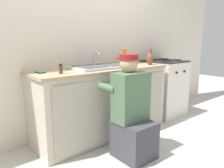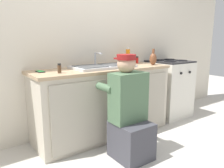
{
  "view_description": "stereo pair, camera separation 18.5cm",
  "coord_description": "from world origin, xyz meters",
  "px_view_note": "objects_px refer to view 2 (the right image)",
  "views": [
    {
      "loc": [
        -1.67,
        -1.93,
        1.24
      ],
      "look_at": [
        0.0,
        0.1,
        0.72
      ],
      "focal_mm": 35.0,
      "sensor_mm": 36.0,
      "label": 1
    },
    {
      "loc": [
        -1.52,
        -2.04,
        1.24
      ],
      "look_at": [
        0.0,
        0.1,
        0.72
      ],
      "focal_mm": 35.0,
      "sensor_mm": 36.0,
      "label": 2
    }
  ],
  "objects_px": {
    "vase_decorative": "(153,59)",
    "soap_bottle_orange": "(128,57)",
    "cell_phone": "(40,72)",
    "sink_double_basin": "(103,66)",
    "stove_range": "(168,88)",
    "spice_bottle_red": "(137,60)",
    "plumber_person": "(129,116)",
    "spice_bottle_pepper": "(59,68)"
  },
  "relations": [
    {
      "from": "plumber_person",
      "to": "cell_phone",
      "type": "relative_size",
      "value": 7.89
    },
    {
      "from": "plumber_person",
      "to": "vase_decorative",
      "type": "xyz_separation_m",
      "value": [
        0.87,
        0.52,
        0.53
      ]
    },
    {
      "from": "stove_range",
      "to": "spice_bottle_pepper",
      "type": "height_order",
      "value": "spice_bottle_pepper"
    },
    {
      "from": "spice_bottle_red",
      "to": "soap_bottle_orange",
      "type": "height_order",
      "value": "soap_bottle_orange"
    },
    {
      "from": "cell_phone",
      "to": "plumber_person",
      "type": "bearing_deg",
      "value": -47.37
    },
    {
      "from": "vase_decorative",
      "to": "soap_bottle_orange",
      "type": "height_order",
      "value": "soap_bottle_orange"
    },
    {
      "from": "stove_range",
      "to": "sink_double_basin",
      "type": "bearing_deg",
      "value": 179.9
    },
    {
      "from": "stove_range",
      "to": "spice_bottle_red",
      "type": "height_order",
      "value": "spice_bottle_red"
    },
    {
      "from": "soap_bottle_orange",
      "to": "cell_phone",
      "type": "xyz_separation_m",
      "value": [
        -1.3,
        -0.05,
        -0.11
      ]
    },
    {
      "from": "vase_decorative",
      "to": "spice_bottle_red",
      "type": "relative_size",
      "value": 2.19
    },
    {
      "from": "sink_double_basin",
      "to": "stove_range",
      "type": "xyz_separation_m",
      "value": [
        1.3,
        -0.0,
        -0.45
      ]
    },
    {
      "from": "stove_range",
      "to": "soap_bottle_orange",
      "type": "distance_m",
      "value": 0.96
    },
    {
      "from": "soap_bottle_orange",
      "to": "cell_phone",
      "type": "distance_m",
      "value": 1.3
    },
    {
      "from": "soap_bottle_orange",
      "to": "plumber_person",
      "type": "bearing_deg",
      "value": -128.26
    },
    {
      "from": "spice_bottle_red",
      "to": "soap_bottle_orange",
      "type": "xyz_separation_m",
      "value": [
        -0.23,
        -0.05,
        0.06
      ]
    },
    {
      "from": "soap_bottle_orange",
      "to": "spice_bottle_pepper",
      "type": "bearing_deg",
      "value": -167.6
    },
    {
      "from": "sink_double_basin",
      "to": "spice_bottle_red",
      "type": "distance_m",
      "value": 0.77
    },
    {
      "from": "vase_decorative",
      "to": "soap_bottle_orange",
      "type": "xyz_separation_m",
      "value": [
        -0.25,
        0.27,
        0.02
      ]
    },
    {
      "from": "sink_double_basin",
      "to": "plumber_person",
      "type": "relative_size",
      "value": 0.72
    },
    {
      "from": "stove_range",
      "to": "cell_phone",
      "type": "bearing_deg",
      "value": 177.69
    },
    {
      "from": "sink_double_basin",
      "to": "stove_range",
      "type": "distance_m",
      "value": 1.37
    },
    {
      "from": "spice_bottle_red",
      "to": "vase_decorative",
      "type": "bearing_deg",
      "value": -87.31
    },
    {
      "from": "spice_bottle_red",
      "to": "spice_bottle_pepper",
      "type": "height_order",
      "value": "same"
    },
    {
      "from": "sink_double_basin",
      "to": "plumber_person",
      "type": "height_order",
      "value": "plumber_person"
    },
    {
      "from": "plumber_person",
      "to": "spice_bottle_pepper",
      "type": "distance_m",
      "value": 0.9
    },
    {
      "from": "cell_phone",
      "to": "spice_bottle_red",
      "type": "bearing_deg",
      "value": 3.79
    },
    {
      "from": "sink_double_basin",
      "to": "vase_decorative",
      "type": "distance_m",
      "value": 0.78
    },
    {
      "from": "stove_range",
      "to": "vase_decorative",
      "type": "xyz_separation_m",
      "value": [
        -0.53,
        -0.14,
        0.53
      ]
    },
    {
      "from": "sink_double_basin",
      "to": "soap_bottle_orange",
      "type": "relative_size",
      "value": 3.2
    },
    {
      "from": "vase_decorative",
      "to": "soap_bottle_orange",
      "type": "bearing_deg",
      "value": 132.41
    },
    {
      "from": "soap_bottle_orange",
      "to": "vase_decorative",
      "type": "bearing_deg",
      "value": -47.59
    },
    {
      "from": "cell_phone",
      "to": "sink_double_basin",
      "type": "bearing_deg",
      "value": -5.98
    },
    {
      "from": "plumber_person",
      "to": "spice_bottle_pepper",
      "type": "bearing_deg",
      "value": 135.23
    },
    {
      "from": "stove_range",
      "to": "cell_phone",
      "type": "distance_m",
      "value": 2.12
    },
    {
      "from": "vase_decorative",
      "to": "cell_phone",
      "type": "distance_m",
      "value": 1.56
    },
    {
      "from": "stove_range",
      "to": "vase_decorative",
      "type": "height_order",
      "value": "vase_decorative"
    },
    {
      "from": "stove_range",
      "to": "vase_decorative",
      "type": "distance_m",
      "value": 0.76
    },
    {
      "from": "stove_range",
      "to": "soap_bottle_orange",
      "type": "xyz_separation_m",
      "value": [
        -0.77,
        0.13,
        0.55
      ]
    },
    {
      "from": "plumber_person",
      "to": "spice_bottle_pepper",
      "type": "height_order",
      "value": "plumber_person"
    },
    {
      "from": "sink_double_basin",
      "to": "stove_range",
      "type": "relative_size",
      "value": 0.86
    },
    {
      "from": "plumber_person",
      "to": "vase_decorative",
      "type": "bearing_deg",
      "value": 30.89
    },
    {
      "from": "stove_range",
      "to": "cell_phone",
      "type": "height_order",
      "value": "stove_range"
    }
  ]
}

